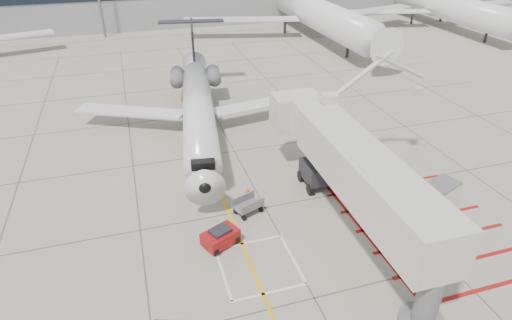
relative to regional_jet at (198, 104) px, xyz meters
name	(u,v)px	position (x,y,z in m)	size (l,w,h in m)	color
ground_plane	(286,247)	(2.38, -14.00, -3.66)	(260.00, 260.00, 0.00)	#9A9785
regional_jet	(198,104)	(0.00, 0.00, 0.00)	(22.15, 27.93, 7.32)	silver
jet_bridge	(365,185)	(6.70, -14.48, 0.09)	(8.87, 18.73, 7.49)	silver
pushback_tug	(220,237)	(-1.21, -12.69, -3.06)	(2.04, 1.28, 1.19)	#9A0E10
baggage_cart	(248,205)	(1.17, -10.21, -3.09)	(1.79, 1.13, 1.13)	slate
ground_power_unit	(438,197)	(12.93, -13.49, -2.67)	(2.51, 1.46, 1.99)	white
cone_nose	(248,190)	(1.78, -8.01, -3.44)	(0.32, 0.32, 0.45)	#EB550C
cone_side	(251,197)	(1.71, -8.99, -3.37)	(0.41, 0.41, 0.57)	orange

